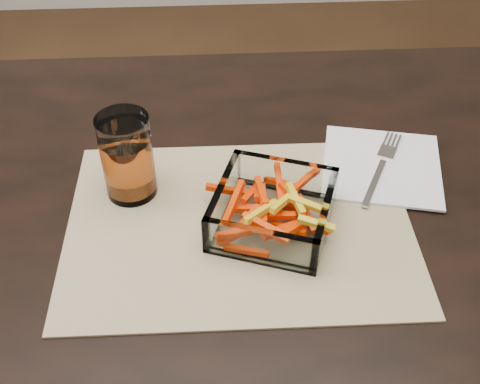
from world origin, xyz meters
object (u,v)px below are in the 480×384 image
dining_table (215,271)px  fork (382,165)px  glass_bowl (273,212)px  tumbler (128,159)px

dining_table → fork: size_ratio=9.76×
glass_bowl → fork: (0.17, 0.11, -0.02)m
dining_table → fork: (0.25, 0.11, 0.10)m
dining_table → tumbler: bearing=145.4°
tumbler → dining_table: bearing=-34.6°
dining_table → tumbler: size_ratio=13.13×
dining_table → fork: bearing=23.1°
tumbler → fork: bearing=4.7°
fork → dining_table: bearing=-129.9°
glass_bowl → fork: 0.20m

